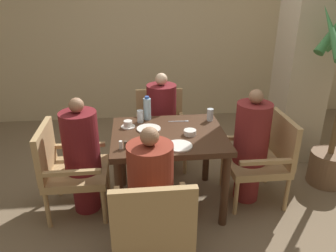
{
  "coord_description": "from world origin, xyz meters",
  "views": [
    {
      "loc": [
        -0.29,
        -2.63,
        1.96
      ],
      "look_at": [
        0.0,
        0.04,
        0.8
      ],
      "focal_mm": 35.0,
      "sensor_mm": 36.0,
      "label": 1
    }
  ],
  "objects_px": {
    "plate_main_right": "(149,129)",
    "glass_tall_mid": "(210,115)",
    "chair_right_side": "(264,156)",
    "glass_tall_near": "(140,116)",
    "diner_in_left_chair": "(82,155)",
    "chair_near_corner": "(153,222)",
    "chair_left_side": "(67,166)",
    "water_bottle": "(147,109)",
    "bowl_small": "(190,132)",
    "teacup_with_saucer": "(128,124)",
    "diner_in_far_chair": "(162,121)",
    "plate_main_left": "(179,146)",
    "glass_tall_far": "(145,143)",
    "chair_far_side": "(161,126)",
    "diner_in_right_chair": "(251,146)",
    "diner_in_near_chair": "(151,197)"
  },
  "relations": [
    {
      "from": "glass_tall_far",
      "to": "diner_in_left_chair",
      "type": "bearing_deg",
      "value": 151.32
    },
    {
      "from": "glass_tall_near",
      "to": "chair_near_corner",
      "type": "bearing_deg",
      "value": -87.96
    },
    {
      "from": "diner_in_near_chair",
      "to": "teacup_with_saucer",
      "type": "relative_size",
      "value": 8.5
    },
    {
      "from": "diner_in_far_chair",
      "to": "water_bottle",
      "type": "xyz_separation_m",
      "value": [
        -0.17,
        -0.34,
        0.28
      ]
    },
    {
      "from": "chair_near_corner",
      "to": "bowl_small",
      "type": "distance_m",
      "value": 0.92
    },
    {
      "from": "chair_near_corner",
      "to": "chair_far_side",
      "type": "bearing_deg",
      "value": 83.12
    },
    {
      "from": "glass_tall_mid",
      "to": "teacup_with_saucer",
      "type": "bearing_deg",
      "value": -174.32
    },
    {
      "from": "diner_in_near_chair",
      "to": "teacup_with_saucer",
      "type": "bearing_deg",
      "value": 100.27
    },
    {
      "from": "chair_left_side",
      "to": "plate_main_right",
      "type": "distance_m",
      "value": 0.8
    },
    {
      "from": "water_bottle",
      "to": "bowl_small",
      "type": "bearing_deg",
      "value": -48.6
    },
    {
      "from": "diner_in_right_chair",
      "to": "chair_near_corner",
      "type": "height_order",
      "value": "diner_in_right_chair"
    },
    {
      "from": "chair_far_side",
      "to": "bowl_small",
      "type": "relative_size",
      "value": 7.73
    },
    {
      "from": "bowl_small",
      "to": "diner_in_near_chair",
      "type": "bearing_deg",
      "value": -121.03
    },
    {
      "from": "diner_in_left_chair",
      "to": "chair_right_side",
      "type": "height_order",
      "value": "diner_in_left_chair"
    },
    {
      "from": "chair_near_corner",
      "to": "glass_tall_far",
      "type": "relative_size",
      "value": 7.22
    },
    {
      "from": "diner_in_far_chair",
      "to": "plate_main_left",
      "type": "bearing_deg",
      "value": -86.64
    },
    {
      "from": "teacup_with_saucer",
      "to": "glass_tall_mid",
      "type": "bearing_deg",
      "value": 5.68
    },
    {
      "from": "diner_in_far_chair",
      "to": "chair_near_corner",
      "type": "xyz_separation_m",
      "value": [
        -0.2,
        -1.53,
        -0.11
      ]
    },
    {
      "from": "diner_in_right_chair",
      "to": "glass_tall_mid",
      "type": "distance_m",
      "value": 0.48
    },
    {
      "from": "diner_in_left_chair",
      "to": "water_bottle",
      "type": "bearing_deg",
      "value": 30.0
    },
    {
      "from": "water_bottle",
      "to": "glass_tall_mid",
      "type": "bearing_deg",
      "value": -9.03
    },
    {
      "from": "diner_in_near_chair",
      "to": "bowl_small",
      "type": "xyz_separation_m",
      "value": [
        0.38,
        0.64,
        0.2
      ]
    },
    {
      "from": "chair_right_side",
      "to": "glass_tall_near",
      "type": "distance_m",
      "value": 1.24
    },
    {
      "from": "diner_in_right_chair",
      "to": "water_bottle",
      "type": "height_order",
      "value": "diner_in_right_chair"
    },
    {
      "from": "diner_in_near_chair",
      "to": "plate_main_left",
      "type": "xyz_separation_m",
      "value": [
        0.26,
        0.42,
        0.18
      ]
    },
    {
      "from": "chair_right_side",
      "to": "diner_in_far_chair",
      "type": "bearing_deg",
      "value": 142.83
    },
    {
      "from": "water_bottle",
      "to": "glass_tall_near",
      "type": "bearing_deg",
      "value": -137.63
    },
    {
      "from": "diner_in_right_chair",
      "to": "teacup_with_saucer",
      "type": "distance_m",
      "value": 1.16
    },
    {
      "from": "plate_main_right",
      "to": "water_bottle",
      "type": "xyz_separation_m",
      "value": [
        0.0,
        0.25,
        0.1
      ]
    },
    {
      "from": "chair_far_side",
      "to": "glass_tall_far",
      "type": "xyz_separation_m",
      "value": [
        -0.22,
        -1.14,
        0.34
      ]
    },
    {
      "from": "diner_in_right_chair",
      "to": "glass_tall_mid",
      "type": "height_order",
      "value": "diner_in_right_chair"
    },
    {
      "from": "glass_tall_far",
      "to": "chair_left_side",
      "type": "bearing_deg",
      "value": 156.42
    },
    {
      "from": "chair_far_side",
      "to": "chair_near_corner",
      "type": "distance_m",
      "value": 1.68
    },
    {
      "from": "chair_left_side",
      "to": "bowl_small",
      "type": "distance_m",
      "value": 1.14
    },
    {
      "from": "diner_in_near_chair",
      "to": "plate_main_left",
      "type": "distance_m",
      "value": 0.53
    },
    {
      "from": "glass_tall_mid",
      "to": "chair_near_corner",
      "type": "bearing_deg",
      "value": -120.26
    },
    {
      "from": "chair_far_side",
      "to": "glass_tall_near",
      "type": "xyz_separation_m",
      "value": [
        -0.24,
        -0.55,
        0.34
      ]
    },
    {
      "from": "diner_in_far_chair",
      "to": "plate_main_left",
      "type": "height_order",
      "value": "diner_in_far_chair"
    },
    {
      "from": "plate_main_right",
      "to": "plate_main_left",
      "type": "bearing_deg",
      "value": -58.43
    },
    {
      "from": "chair_right_side",
      "to": "chair_far_side",
      "type": "bearing_deg",
      "value": 137.63
    },
    {
      "from": "plate_main_left",
      "to": "glass_tall_far",
      "type": "distance_m",
      "value": 0.28
    },
    {
      "from": "diner_in_left_chair",
      "to": "glass_tall_near",
      "type": "bearing_deg",
      "value": 28.05
    },
    {
      "from": "diner_in_right_chair",
      "to": "glass_tall_near",
      "type": "bearing_deg",
      "value": 164.37
    },
    {
      "from": "bowl_small",
      "to": "water_bottle",
      "type": "bearing_deg",
      "value": 131.4
    },
    {
      "from": "diner_in_near_chair",
      "to": "glass_tall_near",
      "type": "distance_m",
      "value": 1.01
    },
    {
      "from": "chair_right_side",
      "to": "teacup_with_saucer",
      "type": "bearing_deg",
      "value": 172.23
    },
    {
      "from": "diner_in_left_chair",
      "to": "plate_main_right",
      "type": "distance_m",
      "value": 0.64
    },
    {
      "from": "plate_main_right",
      "to": "glass_tall_mid",
      "type": "relative_size",
      "value": 1.87
    },
    {
      "from": "diner_in_left_chair",
      "to": "chair_near_corner",
      "type": "bearing_deg",
      "value": -55.53
    },
    {
      "from": "diner_in_right_chair",
      "to": "glass_tall_mid",
      "type": "bearing_deg",
      "value": 143.47
    }
  ]
}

